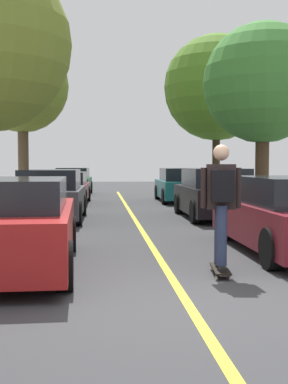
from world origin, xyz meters
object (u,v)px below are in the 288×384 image
at_px(parked_car_right_nearest, 288,216).
at_px(skateboard, 220,269).
at_px(parked_car_left_far, 65,188).
at_px(parked_car_right_near, 215,194).
at_px(parked_car_left_near, 51,196).
at_px(street_tree_right_nearest, 263,84).
at_px(street_tree_left_near, 22,87).
at_px(street_tree_right_near, 217,88).
at_px(parked_car_left_farthest, 73,181).
at_px(parked_car_left_nearest, 10,224).
at_px(parked_car_right_far, 180,185).
at_px(skateboarder, 221,198).

bearing_deg(parked_car_right_nearest, skateboard, -132.80).
height_order(parked_car_left_far, parked_car_right_near, parked_car_right_near).
height_order(parked_car_left_near, street_tree_right_nearest, street_tree_right_nearest).
relative_size(parked_car_left_near, parked_car_left_far, 0.93).
distance_m(parked_car_left_near, street_tree_left_near, 7.63).
bearing_deg(parked_car_left_near, street_tree_right_near, 49.49).
bearing_deg(parked_car_left_farthest, parked_car_right_near, -68.50).
height_order(parked_car_left_nearest, parked_car_left_near, parked_car_left_near).
relative_size(parked_car_right_nearest, skateboard, 5.22).
relative_size(parked_car_left_near, parked_car_left_farthest, 1.01).
height_order(parked_car_left_near, parked_car_left_farthest, parked_car_left_near).
bearing_deg(parked_car_right_far, parked_car_left_near, -124.77).
bearing_deg(parked_car_left_far, parked_car_left_nearest, -90.00).
height_order(parked_car_left_near, street_tree_right_near, street_tree_right_near).
height_order(street_tree_right_nearest, skateboard, street_tree_right_nearest).
bearing_deg(street_tree_right_near, parked_car_right_nearest, -97.16).
height_order(parked_car_left_far, skateboard, parked_car_left_far).
relative_size(parked_car_left_far, street_tree_left_near, 0.70).
bearing_deg(parked_car_right_near, parked_car_left_near, -176.95).
xyz_separation_m(parked_car_right_near, skateboarder, (-1.65, -7.79, 0.40)).
relative_size(parked_car_left_nearest, parked_car_right_near, 1.05).
distance_m(parked_car_left_far, street_tree_right_nearest, 8.92).
bearing_deg(street_tree_left_near, parked_car_right_near, -43.55).
relative_size(parked_car_right_far, street_tree_right_near, 0.63).
xyz_separation_m(parked_car_left_far, street_tree_right_near, (6.40, 1.28, 4.22)).
distance_m(parked_car_left_near, street_tree_right_nearest, 7.30).
bearing_deg(parked_car_left_far, parked_car_right_nearest, -68.36).
distance_m(parked_car_left_near, parked_car_left_far, 6.21).
bearing_deg(parked_car_left_nearest, skateboarder, -13.26).
relative_size(parked_car_left_far, skateboarder, 2.49).
xyz_separation_m(parked_car_right_far, skateboard, (-1.64, -14.33, -0.59)).
height_order(parked_car_right_near, street_tree_right_nearest, street_tree_right_nearest).
bearing_deg(parked_car_right_nearest, parked_car_left_nearest, -167.18).
xyz_separation_m(parked_car_left_near, parked_car_left_far, (0.00, 6.21, -0.07)).
bearing_deg(skateboarder, parked_car_right_far, 83.47).
xyz_separation_m(parked_car_left_farthest, skateboard, (3.09, -19.78, -0.59)).
relative_size(parked_car_left_farthest, street_tree_right_near, 0.58).
bearing_deg(skateboard, parked_car_right_nearest, 47.20).
distance_m(parked_car_right_near, skateboard, 7.95).
bearing_deg(street_tree_right_near, parked_car_left_near, -130.51).
distance_m(parked_car_left_far, parked_car_right_far, 4.78).
bearing_deg(street_tree_left_near, street_tree_right_near, 8.15).
xyz_separation_m(street_tree_left_near, street_tree_right_nearest, (8.06, -5.30, -0.55)).
height_order(parked_car_left_far, street_tree_left_near, street_tree_left_near).
xyz_separation_m(street_tree_right_nearest, skateboard, (-3.30, -8.54, -3.97)).
xyz_separation_m(parked_car_left_near, parked_car_left_farthest, (0.00, 12.28, -0.02)).
bearing_deg(street_tree_right_near, parked_car_left_nearest, -114.11).
bearing_deg(parked_car_left_far, skateboarder, -77.33).
height_order(parked_car_right_nearest, skateboard, parked_car_right_nearest).
height_order(parked_car_left_farthest, skateboarder, skateboarder).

